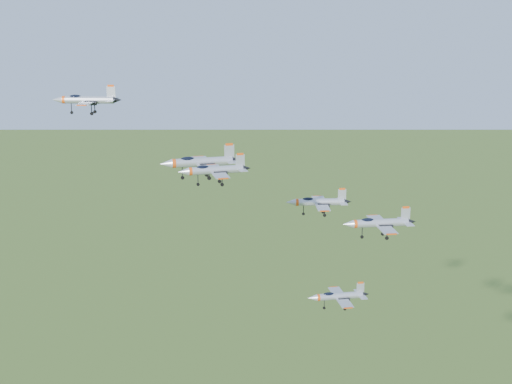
{
  "coord_description": "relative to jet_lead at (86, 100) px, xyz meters",
  "views": [
    {
      "loc": [
        1.66,
        -119.18,
        171.82
      ],
      "look_at": [
        3.79,
        -2.13,
        140.73
      ],
      "focal_mm": 50.0,
      "sensor_mm": 36.0,
      "label": 1
    }
  ],
  "objects": [
    {
      "name": "jet_trail",
      "position": [
        46.73,
        -15.16,
        -33.82
      ],
      "size": [
        11.61,
        9.7,
        3.11
      ],
      "rotation": [
        0.0,
        0.0,
        0.15
      ],
      "color": "#A5A9B2"
    },
    {
      "name": "jet_lead",
      "position": [
        0.0,
        0.0,
        0.0
      ],
      "size": [
        13.29,
        10.96,
        3.56
      ],
      "rotation": [
        0.0,
        0.0,
        -0.04
      ],
      "color": "#A5A9B2"
    },
    {
      "name": "jet_left_low",
      "position": [
        43.34,
        -9.26,
        -17.69
      ],
      "size": [
        12.17,
        10.01,
        3.26
      ],
      "rotation": [
        0.0,
        0.0,
        0.02
      ],
      "color": "#A5A9B2"
    },
    {
      "name": "jet_right_low",
      "position": [
        50.8,
        -28.85,
        -15.64
      ],
      "size": [
        11.93,
        9.92,
        3.19
      ],
      "rotation": [
        0.0,
        0.0,
        0.11
      ],
      "color": "#A5A9B2"
    },
    {
      "name": "jet_right_high",
      "position": [
        25.36,
        -33.83,
        -5.88
      ],
      "size": [
        10.82,
        9.13,
        2.91
      ],
      "rotation": [
        0.0,
        0.0,
        0.23
      ],
      "color": "#A5A9B2"
    },
    {
      "name": "jet_left_high",
      "position": [
        22.53,
        -20.4,
        -7.62
      ],
      "size": [
        13.51,
        11.4,
        3.64
      ],
      "rotation": [
        0.0,
        0.0,
        0.22
      ],
      "color": "#A5A9B2"
    }
  ]
}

